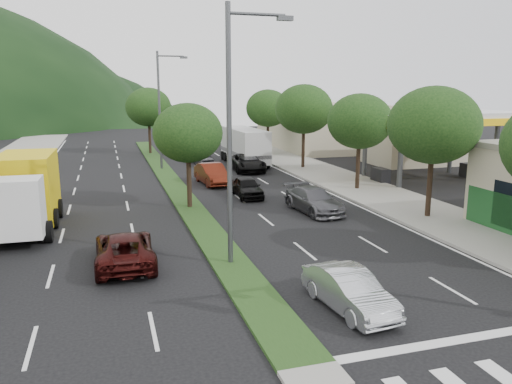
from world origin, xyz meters
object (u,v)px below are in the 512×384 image
object	(u,v)px
tree_r_e	(268,108)
suv_maroon	(125,249)
streetlight_near	(234,124)
car_queue_d	(247,163)
car_queue_c	(212,174)
tree_r_d	(304,109)
tree_r_c	(360,121)
box_truck	(25,195)
car_queue_e	(202,158)
tree_med_near	(188,133)
tree_med_far	(148,107)
tree_r_b	(434,125)
car_queue_f	(192,149)
motorhome	(244,145)
car_queue_a	(247,187)
streetlight_mid	(162,105)
sedan_silver	(349,290)
car_queue_b	(314,200)

from	to	relation	value
tree_r_e	suv_maroon	world-z (taller)	tree_r_e
streetlight_near	car_queue_d	distance (m)	23.61
car_queue_c	car_queue_d	bearing A→B (deg)	45.59
tree_r_d	tree_r_c	bearing A→B (deg)	-90.00
box_truck	car_queue_e	bearing A→B (deg)	-122.31
tree_r_d	tree_med_near	distance (m)	16.99
tree_med_far	car_queue_d	distance (m)	16.10
tree_r_c	suv_maroon	distance (m)	19.78
suv_maroon	car_queue_e	xyz separation A→B (m)	(8.04, 25.93, -0.08)
tree_med_far	car_queue_c	world-z (taller)	tree_med_far
tree_r_e	car_queue_e	size ratio (longest dim) A/B	1.93
tree_r_b	car_queue_f	size ratio (longest dim) A/B	1.37
tree_med_far	motorhome	distance (m)	12.99
car_queue_a	streetlight_mid	bearing A→B (deg)	108.27
tree_med_near	car_queue_e	size ratio (longest dim) A/B	1.73
tree_med_near	car_queue_a	world-z (taller)	tree_med_near
car_queue_a	tree_med_far	bearing A→B (deg)	101.20
tree_r_e	car_queue_d	xyz separation A→B (m)	(-5.08, -9.89, -4.16)
streetlight_near	streetlight_mid	distance (m)	25.00
tree_r_b	streetlight_mid	xyz separation A→B (m)	(-11.79, 21.00, 0.55)
tree_r_c	motorhome	bearing A→B (deg)	106.63
tree_r_d	box_truck	xyz separation A→B (m)	(-20.51, -13.89, -3.45)
tree_r_e	streetlight_mid	xyz separation A→B (m)	(-11.79, -7.00, 0.69)
tree_r_d	car_queue_e	world-z (taller)	tree_r_d
tree_r_d	tree_med_far	size ratio (longest dim) A/B	1.03
tree_r_c	suv_maroon	size ratio (longest dim) A/B	1.34
tree_r_b	motorhome	distance (m)	22.75
car_queue_f	tree_r_c	bearing A→B (deg)	-76.41
tree_r_c	tree_r_e	bearing A→B (deg)	90.00
car_queue_d	streetlight_mid	bearing A→B (deg)	159.16
sedan_silver	streetlight_near	bearing A→B (deg)	109.20
streetlight_mid	car_queue_f	distance (m)	10.30
tree_r_b	sedan_silver	distance (m)	13.80
streetlight_mid	car_queue_c	world-z (taller)	streetlight_mid
streetlight_near	car_queue_e	bearing A→B (deg)	82.02
tree_r_d	streetlight_mid	world-z (taller)	streetlight_mid
tree_r_e	car_queue_a	distance (m)	21.82
tree_r_c	car_queue_f	size ratio (longest dim) A/B	1.28
tree_r_d	box_truck	size ratio (longest dim) A/B	0.96
tree_r_d	car_queue_e	xyz separation A→B (m)	(-8.00, 5.11, -4.59)
tree_r_d	car_queue_b	xyz separation A→B (m)	(-5.35, -14.89, -4.49)
tree_r_c	motorhome	xyz separation A→B (m)	(-4.22, 14.12, -2.99)
car_queue_c	car_queue_e	distance (m)	10.07
car_queue_e	car_queue_c	bearing A→B (deg)	-104.56
tree_med_near	streetlight_mid	size ratio (longest dim) A/B	0.60
motorhome	suv_maroon	bearing A→B (deg)	-116.28
tree_r_b	suv_maroon	xyz separation A→B (m)	(-16.04, -2.82, -4.36)
car_queue_f	box_truck	distance (m)	28.10
sedan_silver	car_queue_f	size ratio (longest dim) A/B	0.78
car_queue_b	car_queue_f	size ratio (longest dim) A/B	0.94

